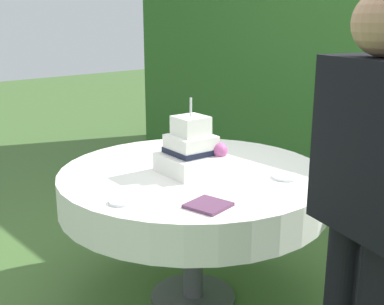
% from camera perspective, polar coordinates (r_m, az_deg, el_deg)
% --- Properties ---
extents(ground_plane, '(20.00, 20.00, 0.00)m').
position_cam_1_polar(ground_plane, '(2.87, 0.12, -16.42)').
color(ground_plane, '#476B33').
extents(cake_table, '(1.39, 1.39, 0.75)m').
position_cam_1_polar(cake_table, '(2.59, 0.13, -4.07)').
color(cake_table, '#4C4C51').
rests_on(cake_table, ground_plane).
extents(wedding_cake, '(0.31, 0.31, 0.38)m').
position_cam_1_polar(wedding_cake, '(2.49, -0.02, 0.10)').
color(wedding_cake, white).
rests_on(wedding_cake, cake_table).
extents(serving_plate_near, '(0.11, 0.11, 0.01)m').
position_cam_1_polar(serving_plate_near, '(2.14, -8.16, -5.65)').
color(serving_plate_near, white).
rests_on(serving_plate_near, cake_table).
extents(serving_plate_far, '(0.14, 0.14, 0.01)m').
position_cam_1_polar(serving_plate_far, '(2.48, 10.79, -2.79)').
color(serving_plate_far, white).
rests_on(serving_plate_far, cake_table).
extents(napkin_stack, '(0.18, 0.18, 0.01)m').
position_cam_1_polar(napkin_stack, '(2.08, 1.89, -6.10)').
color(napkin_stack, '#603856').
rests_on(napkin_stack, cake_table).
extents(standing_person, '(0.40, 0.30, 1.60)m').
position_cam_1_polar(standing_person, '(1.69, 19.61, -5.82)').
color(standing_person, black).
rests_on(standing_person, ground_plane).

